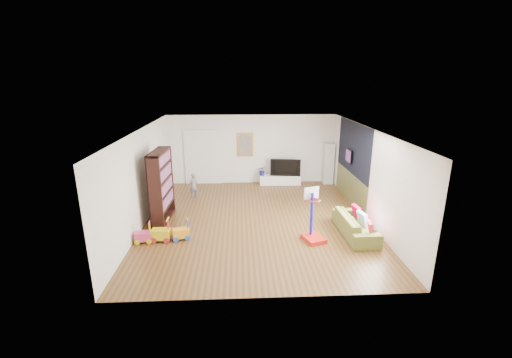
{
  "coord_description": "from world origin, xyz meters",
  "views": [
    {
      "loc": [
        -0.48,
        -9.4,
        4.12
      ],
      "look_at": [
        0.0,
        0.4,
        1.15
      ],
      "focal_mm": 24.0,
      "sensor_mm": 36.0,
      "label": 1
    }
  ],
  "objects_px": {
    "media_console": "(280,180)",
    "sofa": "(355,225)",
    "basketball_hoop": "(315,215)",
    "bookshelf": "(161,186)"
  },
  "relations": [
    {
      "from": "media_console",
      "to": "sofa",
      "type": "bearing_deg",
      "value": -70.24
    },
    {
      "from": "bookshelf",
      "to": "basketball_hoop",
      "type": "distance_m",
      "value": 4.47
    },
    {
      "from": "sofa",
      "to": "media_console",
      "type": "bearing_deg",
      "value": 16.51
    },
    {
      "from": "basketball_hoop",
      "to": "bookshelf",
      "type": "bearing_deg",
      "value": 140.63
    },
    {
      "from": "sofa",
      "to": "basketball_hoop",
      "type": "bearing_deg",
      "value": 103.2
    },
    {
      "from": "media_console",
      "to": "bookshelf",
      "type": "bearing_deg",
      "value": -138.11
    },
    {
      "from": "bookshelf",
      "to": "basketball_hoop",
      "type": "height_order",
      "value": "bookshelf"
    },
    {
      "from": "media_console",
      "to": "basketball_hoop",
      "type": "relative_size",
      "value": 1.13
    },
    {
      "from": "bookshelf",
      "to": "basketball_hoop",
      "type": "relative_size",
      "value": 1.49
    },
    {
      "from": "sofa",
      "to": "basketball_hoop",
      "type": "xyz_separation_m",
      "value": [
        -1.19,
        -0.32,
        0.43
      ]
    }
  ]
}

